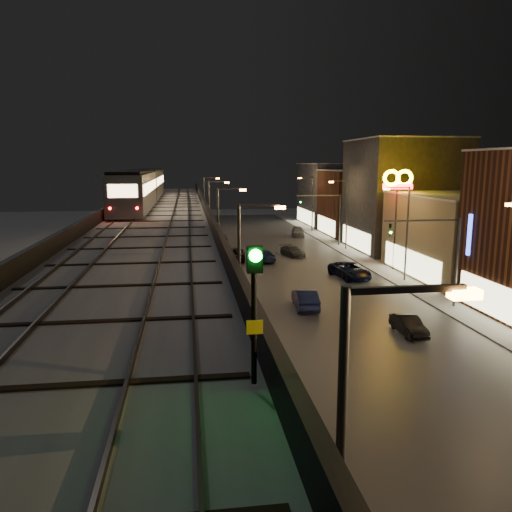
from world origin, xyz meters
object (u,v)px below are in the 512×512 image
rail_signal (255,288)px  car_onc_white (293,252)px  car_onc_red (298,232)px  car_mid_silver (234,254)px  car_onc_silver (409,326)px  car_mid_dark (262,256)px  car_near_white (305,299)px  car_onc_dark (350,271)px  car_far_white (222,237)px  subway_train (143,186)px  car_taxi (281,385)px

rail_signal → car_onc_white: (11.18, 48.71, -8.05)m
car_onc_white → car_onc_red: car_onc_red is taller
car_mid_silver → car_onc_silver: 28.40m
car_mid_dark → car_near_white: bearing=75.9°
car_onc_silver → car_onc_white: (-1.71, 28.56, 0.00)m
car_mid_dark → car_onc_dark: bearing=110.7°
car_far_white → subway_train: bearing=45.9°
car_taxi → car_far_white: car_taxi is taller
car_mid_silver → car_mid_dark: car_mid_silver is taller
rail_signal → car_near_white: (7.58, 26.97, -7.92)m
car_taxi → car_onc_white: (8.23, 36.30, -0.08)m
car_far_white → car_onc_silver: (9.41, -41.52, -0.04)m
car_onc_white → car_taxi: bearing=-119.7°
car_onc_dark → car_near_white: bearing=-135.0°
car_mid_silver → subway_train: bearing=-13.2°
rail_signal → car_mid_dark: rail_signal is taller
car_onc_silver → car_mid_dark: bearing=103.4°
car_near_white → subway_train: bearing=-55.5°
car_mid_dark → car_onc_red: bearing=-129.8°
car_far_white → car_onc_dark: (10.78, -25.32, 0.11)m
car_mid_silver → car_onc_dark: car_onc_dark is taller
rail_signal → car_onc_white: size_ratio=0.69×
subway_train → car_onc_silver: (19.29, -30.77, -7.89)m
car_near_white → car_onc_red: (7.89, 38.05, 0.03)m
car_far_white → rail_signal: bearing=85.3°
rail_signal → car_onc_dark: 39.84m
car_mid_dark → car_far_white: size_ratio=1.24×
rail_signal → car_onc_red: 67.30m
car_mid_dark → car_onc_red: size_ratio=1.04×
car_taxi → car_mid_dark: bearing=-84.5°
rail_signal → car_onc_red: rail_signal is taller
car_onc_dark → car_onc_white: size_ratio=1.30×
rail_signal → car_near_white: 29.11m
subway_train → car_mid_dark: size_ratio=8.09×
subway_train → car_onc_red: 27.14m
subway_train → car_mid_silver: 13.50m
car_onc_silver → car_onc_red: (2.57, 44.87, 0.16)m
car_taxi → car_near_white: size_ratio=0.89×
car_mid_silver → car_onc_dark: (10.31, -10.76, 0.02)m
car_near_white → car_onc_red: 38.86m
subway_train → car_onc_red: (21.86, 14.09, -7.73)m
car_near_white → car_mid_silver: (-3.62, 20.14, -0.01)m
car_onc_silver → car_onc_white: size_ratio=0.88×
car_taxi → car_onc_white: size_ratio=0.96×
car_onc_dark → car_onc_white: 12.74m
car_onc_silver → car_onc_white: 28.61m
car_onc_dark → car_far_white: bearing=103.6°
subway_train → car_far_white: (9.88, 10.75, -7.86)m
rail_signal → car_far_white: size_ratio=0.76×
subway_train → car_onc_silver: bearing=-57.9°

